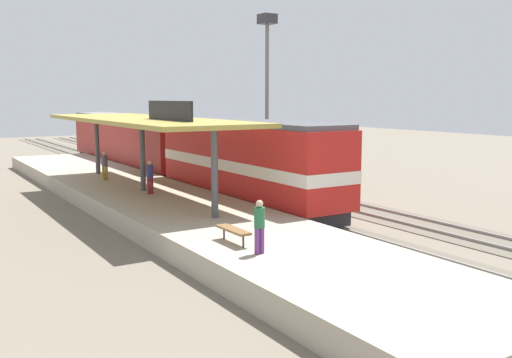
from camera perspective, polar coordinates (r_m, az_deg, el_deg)
name	(u,v)px	position (r m, az deg, el deg)	size (l,w,h in m)	color
ground_plane	(250,196)	(33.37, -0.57, -1.71)	(120.00, 120.00, 0.00)	#706656
track_near	(221,199)	(32.38, -3.59, -1.97)	(3.20, 110.00, 0.16)	#5F5649
track_far	(286,191)	(34.77, 3.08, -1.26)	(3.20, 110.00, 0.16)	#5F5649
platform	(144,199)	(30.42, -11.24, -1.98)	(6.00, 44.00, 0.90)	#A89E89
station_canopy	(142,121)	(29.89, -11.39, 5.72)	(5.20, 18.00, 4.70)	#47474C
platform_bench	(233,230)	(19.02, -2.30, -5.18)	(0.44, 1.70, 0.50)	#333338
locomotive	(246,162)	(29.61, -1.03, 1.74)	(2.93, 14.43, 4.44)	#28282D
passenger_carriage_single	(128,141)	(45.92, -12.73, 3.72)	(2.90, 20.00, 4.24)	#28282D
freight_car	(221,149)	(41.64, -3.59, 2.99)	(2.80, 12.00, 3.54)	#28282D
light_mast	(267,61)	(42.05, 1.13, 11.82)	(1.10, 1.10, 11.70)	slate
person_waiting	(105,164)	(34.56, -14.99, 1.46)	(0.34, 0.34, 1.71)	olive
person_walking	(259,224)	(17.62, 0.35, -4.55)	(0.34, 0.34, 1.71)	#663375
person_boarding	(150,175)	(29.01, -10.64, 0.35)	(0.34, 0.34, 1.71)	maroon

